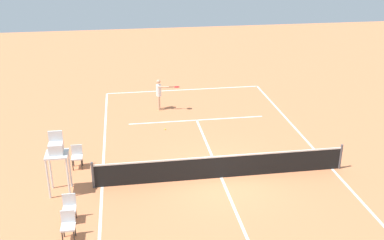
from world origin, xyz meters
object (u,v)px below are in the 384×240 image
at_px(tennis_ball, 165,129).
at_px(courtside_chair_mid, 77,155).
at_px(courtside_chair_far, 68,224).
at_px(player_serving, 160,92).
at_px(courtside_chair_near, 69,207).
at_px(umpire_chair, 57,153).

xyz_separation_m(tennis_ball, courtside_chair_mid, (3.92, 3.23, 0.50)).
relative_size(courtside_chair_mid, courtside_chair_far, 1.00).
distance_m(player_serving, courtside_chair_near, 10.55).
distance_m(courtside_chair_near, courtside_chair_mid, 3.78).
xyz_separation_m(tennis_ball, courtside_chair_far, (3.83, 8.00, 0.50)).
relative_size(umpire_chair, courtside_chair_near, 2.54).
xyz_separation_m(tennis_ball, umpire_chair, (4.39, 5.11, 1.57)).
distance_m(umpire_chair, courtside_chair_near, 2.24).
bearing_deg(umpire_chair, tennis_ball, -130.64).
relative_size(tennis_ball, courtside_chair_near, 0.07).
height_order(courtside_chair_near, courtside_chair_far, same).
bearing_deg(tennis_ball, courtside_chair_far, 64.41).
distance_m(courtside_chair_mid, courtside_chair_far, 4.77).
bearing_deg(tennis_ball, courtside_chair_mid, 39.51).
bearing_deg(tennis_ball, player_serving, -90.12).
xyz_separation_m(courtside_chair_near, courtside_chair_far, (-0.05, 0.99, 0.00)).
xyz_separation_m(tennis_ball, courtside_chair_near, (3.88, 7.01, 0.50)).
xyz_separation_m(player_serving, courtside_chair_mid, (3.93, 6.02, -0.47)).
xyz_separation_m(courtside_chair_mid, courtside_chair_far, (-0.09, 4.77, 0.00)).
bearing_deg(courtside_chair_near, courtside_chair_mid, -89.46).
relative_size(player_serving, courtside_chair_far, 1.78).
bearing_deg(courtside_chair_far, player_serving, -109.58).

